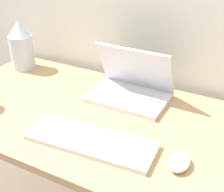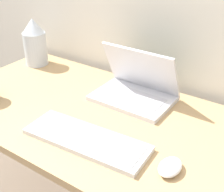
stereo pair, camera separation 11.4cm
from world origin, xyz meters
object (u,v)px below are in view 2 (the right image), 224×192
object	(u,v)px
vase	(35,42)
keyboard	(86,139)
laptop	(136,88)
mouse	(170,167)

from	to	relation	value
vase	keyboard	bearing A→B (deg)	-30.81
laptop	mouse	xyz separation A→B (m)	(0.31, -0.32, -0.03)
mouse	laptop	bearing A→B (deg)	134.16
laptop	vase	size ratio (longest dim) A/B	1.34
mouse	vase	xyz separation A→B (m)	(-0.93, 0.35, 0.10)
keyboard	mouse	size ratio (longest dim) A/B	4.66
mouse	keyboard	bearing A→B (deg)	-174.01
mouse	vase	bearing A→B (deg)	159.54
mouse	vase	size ratio (longest dim) A/B	0.40
laptop	keyboard	size ratio (longest dim) A/B	0.72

